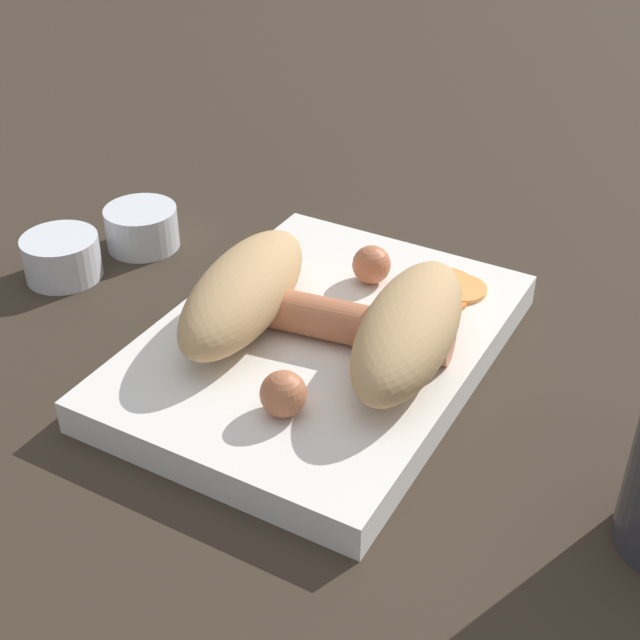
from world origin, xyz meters
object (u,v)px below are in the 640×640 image
object	(u,v)px
bread_roll	(325,308)
condiment_cup_far	(60,261)
sausage	(331,322)
condiment_cup_near	(142,230)
food_tray	(320,348)

from	to	relation	value
bread_roll	condiment_cup_far	bearing A→B (deg)	-90.58
bread_roll	sausage	size ratio (longest dim) A/B	1.04
condiment_cup_near	bread_roll	bearing A→B (deg)	70.87
sausage	condiment_cup_far	bearing A→B (deg)	-89.99
sausage	condiment_cup_near	size ratio (longest dim) A/B	3.12
food_tray	condiment_cup_near	bearing A→B (deg)	-108.37
food_tray	condiment_cup_far	bearing A→B (deg)	-89.27
bread_roll	condiment_cup_far	xyz separation A→B (m)	(-0.00, -0.22, -0.03)
bread_roll	condiment_cup_far	size ratio (longest dim) A/B	3.25
condiment_cup_near	condiment_cup_far	xyz separation A→B (m)	(0.07, -0.02, 0.00)
sausage	condiment_cup_near	world-z (taller)	sausage
bread_roll	condiment_cup_near	size ratio (longest dim) A/B	3.25
bread_roll	sausage	xyz separation A→B (m)	(-0.00, 0.00, -0.01)
sausage	condiment_cup_near	distance (m)	0.21
bread_roll	food_tray	bearing A→B (deg)	-128.89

